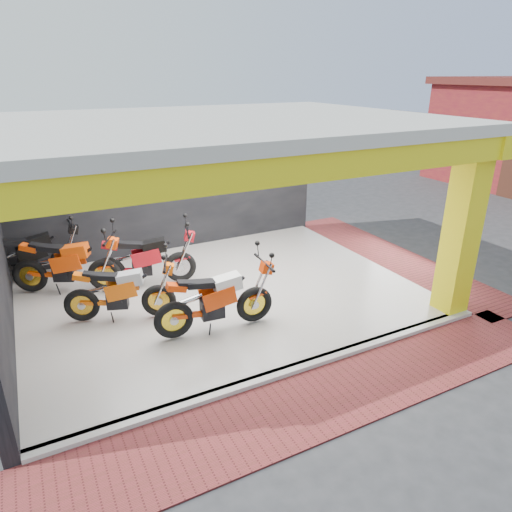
{
  "coord_description": "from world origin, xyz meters",
  "views": [
    {
      "loc": [
        -3.39,
        -6.16,
        4.49
      ],
      "look_at": [
        0.68,
        1.71,
        0.9
      ],
      "focal_mm": 32.0,
      "sensor_mm": 36.0,
      "label": 1
    }
  ],
  "objects": [
    {
      "name": "header_beam_front",
      "position": [
        0.0,
        -1.0,
        3.3
      ],
      "size": [
        8.4,
        0.3,
        0.4
      ],
      "primitive_type": "cube",
      "color": "yellow",
      "rests_on": "corner_column"
    },
    {
      "name": "showroom_ceiling",
      "position": [
        0.0,
        2.0,
        3.6
      ],
      "size": [
        8.4,
        6.4,
        0.2
      ],
      "primitive_type": "cube",
      "color": "beige",
      "rests_on": "corner_column"
    },
    {
      "name": "moto_row_c",
      "position": [
        -2.19,
        3.13,
        0.84
      ],
      "size": [
        2.56,
        1.86,
        1.48
      ],
      "primitive_type": null,
      "rotation": [
        0.0,
        0.0,
        -0.45
      ],
      "color": "#FF490A",
      "rests_on": "showroom_floor"
    },
    {
      "name": "header_beam_right",
      "position": [
        4.0,
        2.0,
        3.3
      ],
      "size": [
        0.3,
        6.4,
        0.4
      ],
      "primitive_type": "cube",
      "color": "yellow",
      "rests_on": "corner_column"
    },
    {
      "name": "back_wall",
      "position": [
        0.0,
        5.1,
        1.75
      ],
      "size": [
        8.2,
        0.2,
        3.5
      ],
      "primitive_type": "cube",
      "color": "black",
      "rests_on": "ground"
    },
    {
      "name": "moto_row_a",
      "position": [
        -1.49,
        1.54,
        0.77
      ],
      "size": [
        2.32,
        1.5,
        1.33
      ],
      "primitive_type": null,
      "rotation": [
        0.0,
        0.0,
        -0.35
      ],
      "color": "#F25E0A",
      "rests_on": "showroom_floor"
    },
    {
      "name": "paver_front",
      "position": [
        0.0,
        -1.8,
        0.01
      ],
      "size": [
        9.0,
        1.4,
        0.03
      ],
      "primitive_type": "cube",
      "color": "maroon",
      "rests_on": "ground"
    },
    {
      "name": "floor_kerb",
      "position": [
        0.0,
        -1.02,
        0.05
      ],
      "size": [
        8.0,
        0.2,
        0.1
      ],
      "primitive_type": "cube",
      "color": "silver",
      "rests_on": "ground"
    },
    {
      "name": "moto_row_d",
      "position": [
        -2.8,
        4.5,
        0.8
      ],
      "size": [
        2.32,
        0.89,
        1.41
      ],
      "primitive_type": null,
      "rotation": [
        0.0,
        0.0,
        0.02
      ],
      "color": "black",
      "rests_on": "showroom_floor"
    },
    {
      "name": "ground",
      "position": [
        0.0,
        0.0,
        0.0
      ],
      "size": [
        80.0,
        80.0,
        0.0
      ],
      "primitive_type": "plane",
      "color": "#2D2D30",
      "rests_on": "ground"
    },
    {
      "name": "paver_right",
      "position": [
        4.8,
        2.0,
        0.01
      ],
      "size": [
        1.4,
        7.0,
        0.03
      ],
      "primitive_type": "cube",
      "color": "maroon",
      "rests_on": "ground"
    },
    {
      "name": "corner_column",
      "position": [
        3.75,
        -0.75,
        1.75
      ],
      "size": [
        0.5,
        0.5,
        3.5
      ],
      "primitive_type": "cube",
      "color": "yellow",
      "rests_on": "ground"
    },
    {
      "name": "moto_row_b",
      "position": [
        -0.62,
        2.85,
        0.82
      ],
      "size": [
        2.49,
        1.43,
        1.43
      ],
      "primitive_type": null,
      "rotation": [
        0.0,
        0.0,
        -0.25
      ],
      "color": "#B4131D",
      "rests_on": "showroom_floor"
    },
    {
      "name": "moto_hero",
      "position": [
        0.04,
        0.53,
        0.82
      ],
      "size": [
        2.41,
        1.07,
        1.43
      ],
      "primitive_type": null,
      "rotation": [
        0.0,
        0.0,
        -0.09
      ],
      "color": "red",
      "rests_on": "showroom_floor"
    },
    {
      "name": "showroom_floor",
      "position": [
        0.0,
        2.0,
        0.05
      ],
      "size": [
        8.0,
        6.0,
        0.1
      ],
      "primitive_type": "cube",
      "color": "silver",
      "rests_on": "ground"
    }
  ]
}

